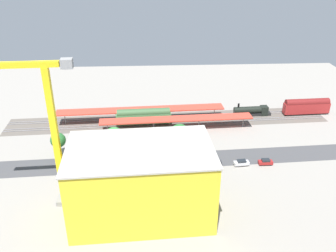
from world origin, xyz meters
name	(u,v)px	position (x,y,z in m)	size (l,w,h in m)	color
ground_plane	(173,152)	(0.00, 0.00, 0.00)	(182.17, 182.17, 0.00)	gray
rail_bed	(169,120)	(0.00, -22.79, 0.00)	(113.85, 13.63, 0.01)	#5B544C
street_asphalt	(174,160)	(0.00, 4.67, 0.00)	(113.85, 9.00, 0.01)	#424244
track_rails	(169,120)	(0.00, -22.79, 0.18)	(113.73, 12.63, 0.12)	#9E9EA8
platform_canopy_near	(177,119)	(-2.26, -15.26, 4.06)	(51.83, 7.09, 4.30)	#C63D2D
platform_canopy_far	(141,110)	(9.87, -22.89, 4.39)	(59.35, 7.96, 4.65)	#C63D2D
locomotive	(253,111)	(-31.28, -25.60, 1.73)	(13.96, 3.20, 4.90)	black
passenger_coach	(307,106)	(-51.43, -25.60, 3.23)	(17.20, 3.72, 6.12)	black
freight_coach_far	(144,116)	(8.91, -19.97, 3.15)	(19.25, 3.85, 5.99)	black
parked_car_0	(265,162)	(-26.09, 8.29, 0.77)	(4.04, 1.75, 1.72)	black
parked_car_1	(241,163)	(-19.11, 8.35, 0.77)	(4.46, 2.12, 1.69)	black
parked_car_2	(213,163)	(-11.10, 7.92, 0.78)	(4.76, 2.07, 1.76)	black
parked_car_3	(188,163)	(-3.91, 7.56, 0.72)	(4.64, 2.13, 1.64)	black
parked_car_4	(165,165)	(2.74, 7.99, 0.73)	(4.31, 2.03, 1.65)	black
parked_car_5	(137,165)	(10.75, 7.67, 0.69)	(4.81, 2.00, 1.53)	black
parked_car_6	(113,167)	(17.22, 8.26, 0.74)	(4.55, 2.15, 1.65)	black
parked_car_7	(87,166)	(24.77, 7.58, 0.76)	(4.27, 2.22, 1.70)	black
construction_building	(141,182)	(8.96, 27.11, 8.37)	(31.38, 19.05, 16.75)	yellow
construction_roof_slab	(140,149)	(8.96, 27.11, 16.95)	(31.98, 19.65, 0.40)	#B7B2A8
tower_crane	(42,124)	(30.17, 22.59, 21.37)	(27.98, 3.60, 35.69)	gray
box_truck_0	(161,171)	(3.90, 12.57, 1.72)	(9.01, 2.79, 3.49)	black
box_truck_1	(127,168)	(13.14, 10.64, 1.64)	(8.56, 2.49, 3.30)	black
street_tree_0	(180,134)	(-2.14, -0.95, 5.82)	(6.02, 6.02, 8.84)	brown
street_tree_1	(114,136)	(17.42, -0.63, 5.62)	(5.70, 5.70, 8.49)	brown
street_tree_2	(180,140)	(-2.17, -0.52, 4.07)	(4.36, 4.36, 6.26)	brown
street_tree_3	(169,137)	(1.24, -0.12, 5.16)	(6.37, 6.37, 8.35)	brown
street_tree_4	(58,140)	(33.74, 0.21, 5.25)	(4.48, 4.48, 7.54)	brown
traffic_light	(184,139)	(-3.38, -0.14, 4.36)	(0.50, 0.36, 6.60)	#333333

